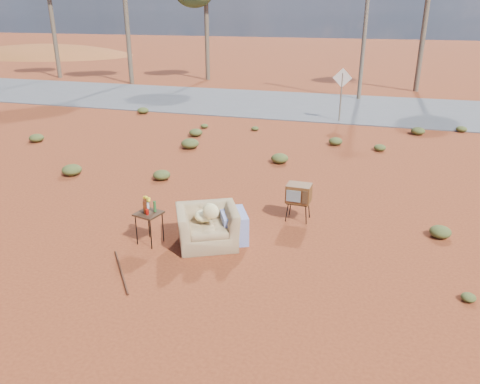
# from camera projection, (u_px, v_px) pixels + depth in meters

# --- Properties ---
(ground) EXTENTS (140.00, 140.00, 0.00)m
(ground) POSITION_uv_depth(u_px,v_px,m) (207.00, 247.00, 9.33)
(ground) COLOR brown
(ground) RESTS_ON ground
(highway) EXTENTS (140.00, 7.00, 0.04)m
(highway) POSITION_uv_depth(u_px,v_px,m) (313.00, 106.00, 22.71)
(highway) COLOR #565659
(highway) RESTS_ON ground
(dirt_mound) EXTENTS (26.00, 18.00, 2.00)m
(dirt_mound) POSITION_uv_depth(u_px,v_px,m) (45.00, 55.00, 47.53)
(dirt_mound) COLOR #974A24
(dirt_mound) RESTS_ON ground
(armchair) EXTENTS (1.54, 1.41, 1.04)m
(armchair) POSITION_uv_depth(u_px,v_px,m) (212.00, 221.00, 9.34)
(armchair) COLOR #957851
(armchair) RESTS_ON ground
(tv_unit) EXTENTS (0.55, 0.45, 0.85)m
(tv_unit) POSITION_uv_depth(u_px,v_px,m) (299.00, 194.00, 10.33)
(tv_unit) COLOR black
(tv_unit) RESTS_ON ground
(side_table) EXTENTS (0.56, 0.56, 0.95)m
(side_table) POSITION_uv_depth(u_px,v_px,m) (148.00, 211.00, 9.30)
(side_table) COLOR #3C2315
(side_table) RESTS_ON ground
(rusty_bar) EXTENTS (0.99, 1.27, 0.04)m
(rusty_bar) POSITION_uv_depth(u_px,v_px,m) (121.00, 271.00, 8.45)
(rusty_bar) COLOR #491F13
(rusty_bar) RESTS_ON ground
(road_sign) EXTENTS (0.78, 0.06, 2.19)m
(road_sign) POSITION_uv_depth(u_px,v_px,m) (342.00, 85.00, 19.09)
(road_sign) COLOR brown
(road_sign) RESTS_ON ground
(utility_pole_center) EXTENTS (1.40, 0.20, 8.00)m
(utility_pole_center) POSITION_uv_depth(u_px,v_px,m) (366.00, 14.00, 22.90)
(utility_pole_center) COLOR brown
(utility_pole_center) RESTS_ON ground
(scrub_patch) EXTENTS (17.49, 8.07, 0.33)m
(scrub_patch) POSITION_uv_depth(u_px,v_px,m) (233.00, 169.00, 13.43)
(scrub_patch) COLOR #495023
(scrub_patch) RESTS_ON ground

